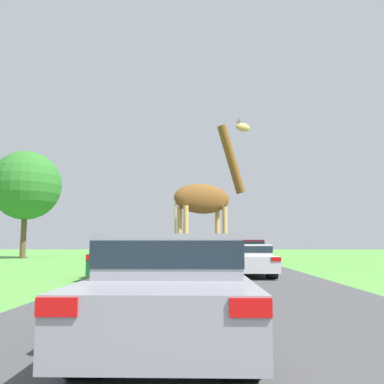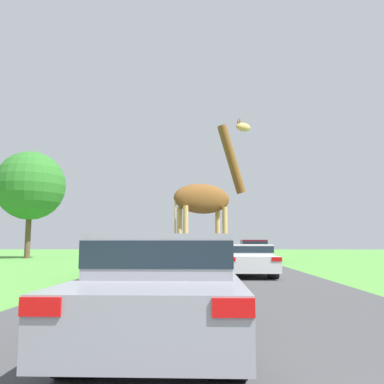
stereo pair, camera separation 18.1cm
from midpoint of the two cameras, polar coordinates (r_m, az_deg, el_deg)
The scene contains 9 objects.
road at distance 30.52m, azimuth 1.80°, elevation -9.60°, with size 8.33×120.00×0.00m.
giraffe_near_road at distance 13.25m, azimuth 1.76°, elevation -1.01°, with size 2.75×1.61×5.63m.
car_lead_maroon at distance 5.55m, azimuth -3.70°, elevation -12.92°, with size 1.88×4.44×1.43m.
car_queue_right at distance 30.49m, azimuth -3.00°, elevation -8.23°, with size 1.89×4.28×1.37m.
car_queue_left at distance 16.15m, azimuth -9.75°, elevation -9.05°, with size 1.74×4.55×1.43m.
car_far_ahead at distance 22.13m, azimuth -0.43°, elevation -8.76°, with size 1.86×4.45×1.28m.
car_verge_right at distance 30.01m, azimuth 8.02°, elevation -8.05°, with size 1.95×4.48×1.52m.
car_rear_follower at distance 16.65m, azimuth 7.36°, elevation -9.31°, with size 1.98×4.09×1.26m.
tree_centre_back at distance 37.98m, azimuth -22.40°, elevation 0.85°, with size 5.96×5.96×9.23m.
Camera 1 is at (-0.36, -0.50, 1.33)m, focal length 38.00 mm.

